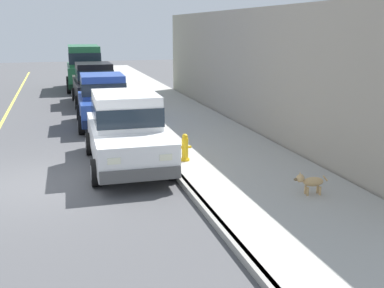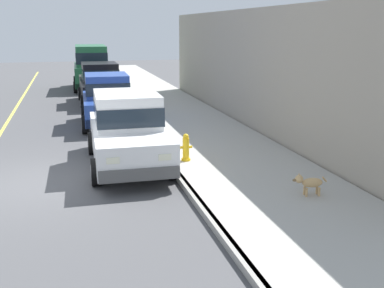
{
  "view_description": "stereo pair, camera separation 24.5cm",
  "coord_description": "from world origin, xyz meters",
  "px_view_note": "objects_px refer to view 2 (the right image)",
  "views": [
    {
      "loc": [
        0.57,
        -10.72,
        3.56
      ],
      "look_at": [
        3.54,
        -0.51,
        0.85
      ],
      "focal_mm": 43.09,
      "sensor_mm": 36.0,
      "label": 1
    },
    {
      "loc": [
        0.81,
        -10.78,
        3.56
      ],
      "look_at": [
        3.54,
        -0.51,
        0.85
      ],
      "focal_mm": 43.09,
      "sensor_mm": 36.0,
      "label": 2
    }
  ],
  "objects_px": {
    "car_white_sedan": "(128,129)",
    "car_black_sedan": "(100,83)",
    "dog_tan": "(309,182)",
    "fire_hydrant": "(186,148)",
    "car_blue_hatchback": "(107,99)",
    "car_green_van": "(91,65)"
  },
  "relations": [
    {
      "from": "car_white_sedan",
      "to": "car_black_sedan",
      "type": "relative_size",
      "value": 1.0
    },
    {
      "from": "dog_tan",
      "to": "fire_hydrant",
      "type": "relative_size",
      "value": 1.04
    },
    {
      "from": "car_black_sedan",
      "to": "dog_tan",
      "type": "height_order",
      "value": "car_black_sedan"
    },
    {
      "from": "car_black_sedan",
      "to": "fire_hydrant",
      "type": "relative_size",
      "value": 6.37
    },
    {
      "from": "car_black_sedan",
      "to": "fire_hydrant",
      "type": "distance_m",
      "value": 10.96
    },
    {
      "from": "car_blue_hatchback",
      "to": "fire_hydrant",
      "type": "height_order",
      "value": "car_blue_hatchback"
    },
    {
      "from": "car_black_sedan",
      "to": "dog_tan",
      "type": "distance_m",
      "value": 14.41
    },
    {
      "from": "dog_tan",
      "to": "car_blue_hatchback",
      "type": "bearing_deg",
      "value": 110.71
    },
    {
      "from": "dog_tan",
      "to": "car_green_van",
      "type": "bearing_deg",
      "value": 99.87
    },
    {
      "from": "car_black_sedan",
      "to": "car_green_van",
      "type": "height_order",
      "value": "car_green_van"
    },
    {
      "from": "car_black_sedan",
      "to": "fire_hydrant",
      "type": "bearing_deg",
      "value": -82.49
    },
    {
      "from": "dog_tan",
      "to": "car_black_sedan",
      "type": "bearing_deg",
      "value": 103.14
    },
    {
      "from": "car_green_van",
      "to": "fire_hydrant",
      "type": "distance_m",
      "value": 16.42
    },
    {
      "from": "car_white_sedan",
      "to": "car_black_sedan",
      "type": "distance_m",
      "value": 10.41
    },
    {
      "from": "car_white_sedan",
      "to": "car_blue_hatchback",
      "type": "bearing_deg",
      "value": 90.79
    },
    {
      "from": "car_white_sedan",
      "to": "car_blue_hatchback",
      "type": "relative_size",
      "value": 1.21
    },
    {
      "from": "car_black_sedan",
      "to": "fire_hydrant",
      "type": "xyz_separation_m",
      "value": [
        1.43,
        -10.85,
        -0.51
      ]
    },
    {
      "from": "fire_hydrant",
      "to": "car_white_sedan",
      "type": "bearing_deg",
      "value": 163.11
    },
    {
      "from": "fire_hydrant",
      "to": "car_green_van",
      "type": "bearing_deg",
      "value": 95.42
    },
    {
      "from": "car_blue_hatchback",
      "to": "fire_hydrant",
      "type": "distance_m",
      "value": 5.96
    },
    {
      "from": "car_blue_hatchback",
      "to": "dog_tan",
      "type": "relative_size",
      "value": 5.09
    },
    {
      "from": "car_white_sedan",
      "to": "car_blue_hatchback",
      "type": "distance_m",
      "value": 5.3
    }
  ]
}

